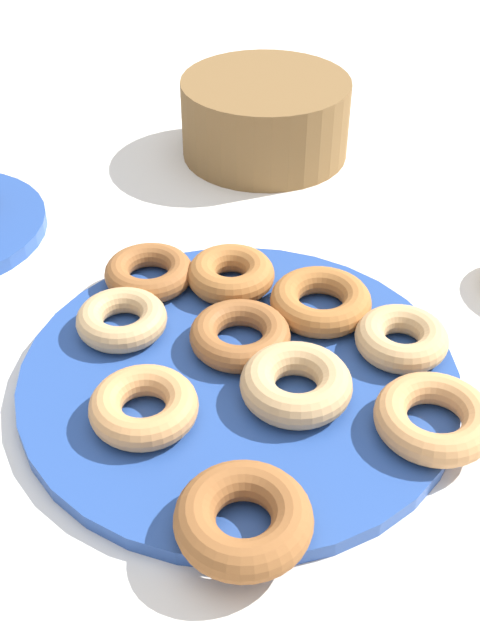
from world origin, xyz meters
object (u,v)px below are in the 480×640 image
donut_4 (122,319)px  donut_5 (243,519)px  donut_plate (239,376)px  donut_1 (434,418)px  donut_2 (144,407)px  donut_8 (231,274)px  donut_9 (321,301)px  donut_3 (241,335)px  donut_6 (149,273)px  basket (265,118)px  donut_7 (401,338)px  donut_0 (296,384)px

donut_4 → donut_5: size_ratio=0.85×
donut_plate → donut_1: 0.17m
donut_2 → donut_5: (0.08, -0.11, 0.00)m
donut_8 → donut_9: (0.08, -0.04, -0.00)m
donut_4 → donut_8: (0.09, 0.07, 0.00)m
donut_1 → donut_3: (-0.15, 0.10, -0.00)m
donut_2 → donut_9: size_ratio=0.93×
donut_6 → donut_8: 0.08m
donut_1 → basket: (-0.13, 0.49, 0.02)m
donut_4 → donut_5: bearing=-61.8°
donut_4 → basket: 0.40m
donut_2 → donut_7: 0.23m
donut_1 → donut_9: 0.17m
donut_2 → donut_3: 0.12m
donut_plate → donut_4: (-0.11, 0.05, 0.02)m
donut_0 → donut_4: 0.17m
donut_3 → donut_6: (-0.09, 0.09, -0.00)m
basket → donut_0: bearing=-86.5°
donut_8 → donut_9: donut_8 is taller
donut_8 → donut_5: bearing=-86.0°
donut_4 → donut_8: bearing=36.2°
donut_1 → donut_9: same height
donut_5 → basket: basket is taller
basket → donut_6: bearing=-109.9°
donut_7 → basket: 0.41m
donut_3 → donut_4: bearing=170.1°
donut_1 → donut_3: donut_1 is taller
donut_6 → donut_9: size_ratio=0.92×
donut_1 → donut_8: donut_8 is taller
donut_6 → basket: basket is taller
donut_0 → donut_2: bearing=-166.9°
donut_4 → donut_7: (0.25, -0.02, 0.00)m
donut_6 → donut_2: bearing=-84.3°
donut_4 → basket: basket is taller
donut_6 → donut_plate: bearing=-53.4°
donut_4 → donut_6: same height
donut_9 → donut_7: bearing=-36.8°
donut_0 → donut_6: size_ratio=1.07×
donut_2 → donut_1: bearing=-1.3°
donut_4 → donut_5: (0.11, -0.21, 0.00)m
donut_5 → donut_6: 0.30m
donut_2 → basket: bearing=79.3°
donut_0 → donut_6: (-0.14, 0.15, -0.00)m
donut_1 → donut_6: size_ratio=1.09×
donut_plate → donut_1: bearing=-22.9°
donut_5 → donut_6: donut_5 is taller
donut_0 → donut_5: 0.14m
donut_5 → donut_9: bearing=75.4°
donut_2 → donut_8: donut_8 is taller
donut_3 → donut_4: size_ratio=1.09×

